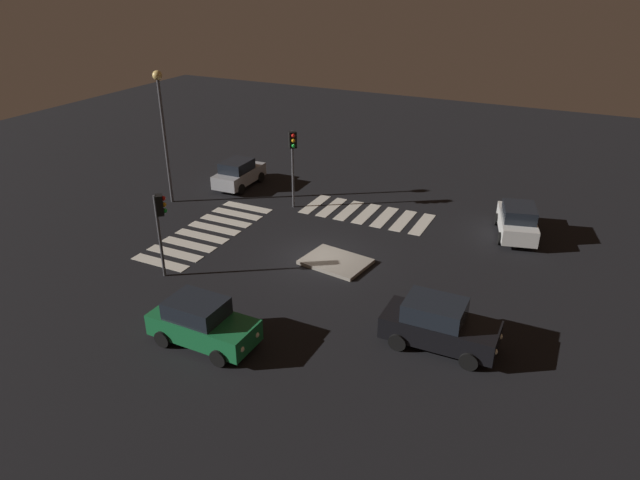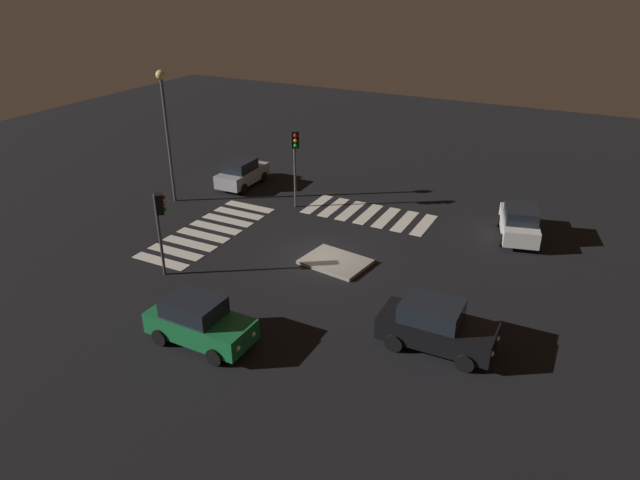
{
  "view_description": "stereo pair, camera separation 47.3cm",
  "coord_description": "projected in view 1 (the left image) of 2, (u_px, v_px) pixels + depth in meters",
  "views": [
    {
      "loc": [
        -11.38,
        23.15,
        13.45
      ],
      "look_at": [
        0.0,
        0.0,
        1.0
      ],
      "focal_mm": 32.11,
      "sensor_mm": 36.0,
      "label": 1
    },
    {
      "loc": [
        -11.8,
        22.94,
        13.45
      ],
      "look_at": [
        0.0,
        0.0,
        1.0
      ],
      "focal_mm": 32.11,
      "sensor_mm": 36.0,
      "label": 2
    }
  ],
  "objects": [
    {
      "name": "car_white",
      "position": [
        517.0,
        221.0,
        31.0
      ],
      "size": [
        2.78,
        4.51,
        1.85
      ],
      "rotation": [
        0.0,
        0.0,
        -1.32
      ],
      "color": "silver",
      "rests_on": "ground"
    },
    {
      "name": "traffic_island",
      "position": [
        336.0,
        262.0,
        28.49
      ],
      "size": [
        3.46,
        2.79,
        0.18
      ],
      "color": "gray",
      "rests_on": "ground"
    },
    {
      "name": "traffic_light_east",
      "position": [
        293.0,
        151.0,
        33.48
      ],
      "size": [
        0.54,
        0.53,
        4.76
      ],
      "rotation": [
        0.0,
        0.0,
        2.26
      ],
      "color": "#47474C",
      "rests_on": "ground"
    },
    {
      "name": "ground_plane",
      "position": [
        320.0,
        258.0,
        29.08
      ],
      "size": [
        80.0,
        80.0,
        0.0
      ],
      "primitive_type": "plane",
      "color": "black"
    },
    {
      "name": "car_silver",
      "position": [
        239.0,
        173.0,
        38.08
      ],
      "size": [
        2.08,
        4.25,
        1.82
      ],
      "rotation": [
        0.0,
        0.0,
        -1.54
      ],
      "color": "#9EA0A5",
      "rests_on": "ground"
    },
    {
      "name": "car_black",
      "position": [
        439.0,
        325.0,
        21.99
      ],
      "size": [
        4.5,
        2.15,
        1.94
      ],
      "rotation": [
        0.0,
        0.0,
        3.15
      ],
      "color": "black",
      "rests_on": "ground"
    },
    {
      "name": "crosswalk_side",
      "position": [
        208.0,
        232.0,
        31.83
      ],
      "size": [
        3.2,
        8.75,
        0.02
      ],
      "color": "silver",
      "rests_on": "ground"
    },
    {
      "name": "car_green",
      "position": [
        202.0,
        323.0,
        22.16
      ],
      "size": [
        4.36,
        2.09,
        1.88
      ],
      "rotation": [
        0.0,
        0.0,
        3.13
      ],
      "color": "#196B38",
      "rests_on": "ground"
    },
    {
      "name": "street_lamp",
      "position": [
        162.0,
        116.0,
        33.59
      ],
      "size": [
        0.56,
        0.56,
        8.03
      ],
      "color": "#47474C",
      "rests_on": "ground"
    },
    {
      "name": "traffic_light_north",
      "position": [
        160.0,
        215.0,
        26.08
      ],
      "size": [
        0.53,
        0.54,
        4.12
      ],
      "rotation": [
        0.0,
        0.0,
        -2.44
      ],
      "color": "#47474C",
      "rests_on": "ground"
    },
    {
      "name": "crosswalk_near",
      "position": [
        366.0,
        214.0,
        34.16
      ],
      "size": [
        7.6,
        3.2,
        0.02
      ],
      "color": "silver",
      "rests_on": "ground"
    }
  ]
}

